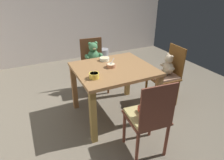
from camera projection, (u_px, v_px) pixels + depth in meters
name	position (u px, v px, depth m)	size (l,w,h in m)	color
ground_plane	(113.00, 114.00, 2.86)	(5.20, 5.20, 0.04)	#6B6252
wall_rear	(64.00, 2.00, 4.30)	(5.20, 0.08, 2.70)	beige
dining_table	(114.00, 76.00, 2.57)	(1.00, 0.89, 0.74)	olive
teddy_chair_near_front	(149.00, 113.00, 1.97)	(0.45, 0.43, 0.93)	brown
teddy_chair_near_right	(166.00, 72.00, 2.89)	(0.44, 0.41, 0.91)	brown
teddy_chair_far_center	(94.00, 60.00, 3.24)	(0.44, 0.43, 0.90)	brown
porridge_bowl_yellow_near_left	(94.00, 75.00, 2.22)	(0.12, 0.12, 0.12)	yellow
porridge_bowl_white_far_center	(104.00, 59.00, 2.73)	(0.14, 0.14, 0.05)	silver
porridge_bowl_terracotta_center	(111.00, 65.00, 2.52)	(0.12, 0.12, 0.11)	#B17252
metal_pail	(103.00, 54.00, 4.82)	(0.26, 0.26, 0.26)	#93969B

